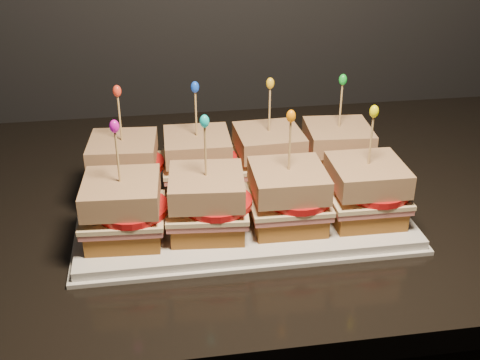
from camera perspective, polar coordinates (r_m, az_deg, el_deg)
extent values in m
cube|color=black|center=(0.97, 2.93, -1.58)|extent=(2.46, 0.72, 0.03)
cube|color=silver|center=(0.88, 0.00, -2.65)|extent=(0.46, 0.28, 0.02)
cube|color=silver|center=(0.89, 0.00, -2.98)|extent=(0.47, 0.30, 0.01)
cube|color=brown|center=(0.92, -10.75, -0.18)|extent=(0.10, 0.10, 0.03)
cube|color=#C85C5E|center=(0.92, -10.85, 0.77)|extent=(0.11, 0.11, 0.01)
cube|color=beige|center=(0.91, -10.88, 1.16)|extent=(0.11, 0.11, 0.01)
cylinder|color=red|center=(0.90, -10.17, 1.48)|extent=(0.09, 0.09, 0.01)
cube|color=#6A2F0F|center=(0.90, -11.04, 2.78)|extent=(0.10, 0.10, 0.03)
cylinder|color=tan|center=(0.88, -11.31, 5.52)|extent=(0.00, 0.00, 0.09)
ellipsoid|color=red|center=(0.87, -11.58, 8.27)|extent=(0.01, 0.01, 0.02)
cube|color=brown|center=(0.92, -3.98, 0.30)|extent=(0.10, 0.10, 0.03)
cube|color=#C85C5E|center=(0.92, -4.02, 1.26)|extent=(0.11, 0.10, 0.01)
cube|color=beige|center=(0.91, -4.03, 1.65)|extent=(0.11, 0.10, 0.01)
cylinder|color=red|center=(0.91, -3.26, 1.97)|extent=(0.09, 0.09, 0.01)
cube|color=#6A2F0F|center=(0.90, -4.09, 3.28)|extent=(0.10, 0.10, 0.03)
cylinder|color=tan|center=(0.88, -4.19, 6.02)|extent=(0.00, 0.00, 0.09)
ellipsoid|color=blue|center=(0.87, -4.29, 8.78)|extent=(0.01, 0.01, 0.02)
cube|color=brown|center=(0.94, 2.68, 0.78)|extent=(0.10, 0.10, 0.03)
cube|color=#C85C5E|center=(0.93, 2.70, 1.72)|extent=(0.11, 0.10, 0.01)
cube|color=beige|center=(0.93, 2.71, 2.11)|extent=(0.11, 0.11, 0.01)
cylinder|color=red|center=(0.92, 3.53, 2.42)|extent=(0.09, 0.09, 0.01)
cube|color=#6A2F0F|center=(0.92, 2.75, 3.71)|extent=(0.10, 0.10, 0.03)
cylinder|color=tan|center=(0.90, 2.82, 6.42)|extent=(0.00, 0.00, 0.09)
ellipsoid|color=gold|center=(0.88, 2.88, 9.15)|extent=(0.01, 0.01, 0.02)
cube|color=brown|center=(0.96, 9.06, 1.22)|extent=(0.10, 0.10, 0.03)
cube|color=#C85C5E|center=(0.96, 9.14, 2.14)|extent=(0.11, 0.11, 0.01)
cube|color=beige|center=(0.95, 9.17, 2.52)|extent=(0.11, 0.11, 0.01)
cylinder|color=red|center=(0.95, 10.00, 2.82)|extent=(0.09, 0.09, 0.01)
cube|color=#6A2F0F|center=(0.94, 9.30, 4.08)|extent=(0.10, 0.10, 0.03)
cylinder|color=tan|center=(0.93, 9.51, 6.72)|extent=(0.00, 0.00, 0.09)
ellipsoid|color=green|center=(0.91, 9.73, 9.37)|extent=(0.01, 0.01, 0.02)
cube|color=brown|center=(0.81, -10.86, -4.46)|extent=(0.10, 0.10, 0.03)
cube|color=#C85C5E|center=(0.80, -10.97, -3.42)|extent=(0.11, 0.11, 0.01)
cube|color=beige|center=(0.80, -11.01, -2.99)|extent=(0.11, 0.11, 0.01)
cylinder|color=red|center=(0.79, -10.19, -2.68)|extent=(0.09, 0.09, 0.01)
cube|color=#6A2F0F|center=(0.78, -11.19, -1.19)|extent=(0.10, 0.10, 0.03)
cylinder|color=tan|center=(0.76, -11.51, 1.87)|extent=(0.00, 0.00, 0.09)
ellipsoid|color=#C110A8|center=(0.74, -11.83, 5.00)|extent=(0.01, 0.01, 0.02)
cube|color=brown|center=(0.81, -3.11, -3.90)|extent=(0.10, 0.10, 0.03)
cube|color=#C85C5E|center=(0.80, -3.14, -2.85)|extent=(0.11, 0.11, 0.01)
cube|color=beige|center=(0.80, -3.15, -2.42)|extent=(0.11, 0.11, 0.01)
cylinder|color=red|center=(0.79, -2.26, -2.10)|extent=(0.09, 0.09, 0.01)
cube|color=#6A2F0F|center=(0.78, -3.21, -0.62)|extent=(0.10, 0.10, 0.03)
cylinder|color=tan|center=(0.76, -3.30, 2.45)|extent=(0.00, 0.00, 0.09)
ellipsoid|color=#11C7C4|center=(0.75, -3.39, 5.59)|extent=(0.01, 0.01, 0.02)
cube|color=brown|center=(0.83, 4.47, -3.28)|extent=(0.10, 0.10, 0.03)
cube|color=#C85C5E|center=(0.82, 4.51, -2.25)|extent=(0.11, 0.10, 0.01)
cube|color=beige|center=(0.81, 4.53, -1.82)|extent=(0.11, 0.10, 0.01)
cylinder|color=red|center=(0.81, 5.47, -1.50)|extent=(0.09, 0.09, 0.01)
cube|color=#6A2F0F|center=(0.80, 4.60, -0.05)|extent=(0.10, 0.10, 0.03)
cylinder|color=tan|center=(0.78, 4.73, 2.98)|extent=(0.00, 0.00, 0.09)
ellipsoid|color=orange|center=(0.76, 4.86, 6.05)|extent=(0.01, 0.01, 0.02)
cube|color=brown|center=(0.86, 11.63, -2.64)|extent=(0.10, 0.10, 0.03)
cube|color=#C85C5E|center=(0.85, 11.74, -1.64)|extent=(0.11, 0.10, 0.01)
cube|color=beige|center=(0.84, 11.78, -1.23)|extent=(0.11, 0.10, 0.01)
cylinder|color=red|center=(0.84, 12.74, -0.91)|extent=(0.09, 0.09, 0.01)
cube|color=#6A2F0F|center=(0.83, 11.97, 0.49)|extent=(0.10, 0.10, 0.03)
cylinder|color=tan|center=(0.81, 12.28, 3.41)|extent=(0.00, 0.00, 0.09)
ellipsoid|color=#F3ED05|center=(0.79, 12.60, 6.38)|extent=(0.01, 0.01, 0.02)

